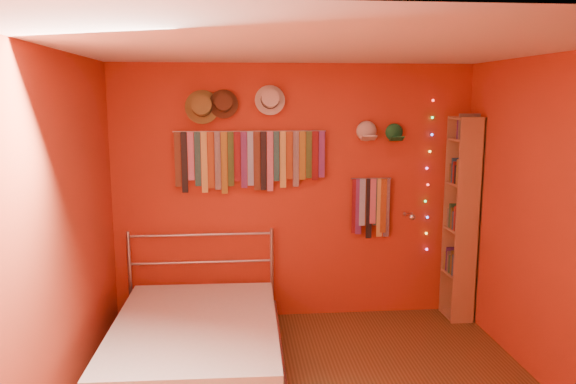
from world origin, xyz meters
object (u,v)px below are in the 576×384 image
object	(u,v)px
reading_lamp	(411,216)
bed	(196,343)
tie_rack	(249,158)
bookshelf	(465,218)

from	to	relation	value
reading_lamp	bed	xyz separation A→B (m)	(-2.03, -0.86, -0.83)
tie_rack	bed	world-z (taller)	tie_rack
bed	bookshelf	bearing A→B (deg)	19.68
tie_rack	reading_lamp	size ratio (longest dim) A/B	5.26
bookshelf	tie_rack	bearing A→B (deg)	175.78
reading_lamp	bookshelf	bearing A→B (deg)	-0.54
bookshelf	bed	xyz separation A→B (m)	(-2.57, -0.85, -0.80)
tie_rack	bed	distance (m)	1.78
reading_lamp	bed	world-z (taller)	reading_lamp
tie_rack	reading_lamp	xyz separation A→B (m)	(1.56, -0.15, -0.57)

